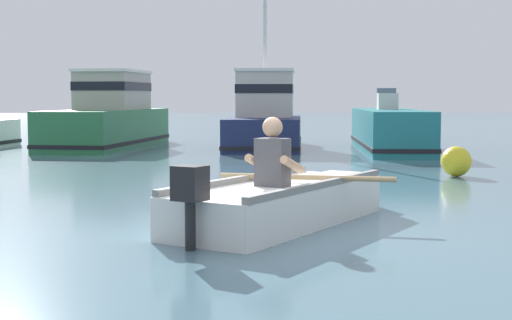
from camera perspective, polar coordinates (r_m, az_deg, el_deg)
name	(u,v)px	position (r m, az deg, el deg)	size (l,w,h in m)	color
ground_plane	(247,227)	(8.26, -0.71, -5.03)	(120.00, 120.00, 0.00)	slate
rowboat_with_person	(282,201)	(8.43, 2.00, -3.11)	(2.63, 3.37, 1.19)	white
moored_boat_green	(109,118)	(21.87, -10.96, 3.11)	(3.05, 6.23, 2.17)	#287042
moored_boat_navy	(265,119)	(20.97, 0.68, 3.09)	(2.45, 4.98, 4.68)	#19234C
moored_boat_teal	(389,131)	(20.50, 9.95, 2.18)	(2.09, 6.49, 1.65)	#1E727A
mooring_buoy	(456,161)	(13.88, 14.78, -0.10)	(0.54, 0.54, 0.54)	yellow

